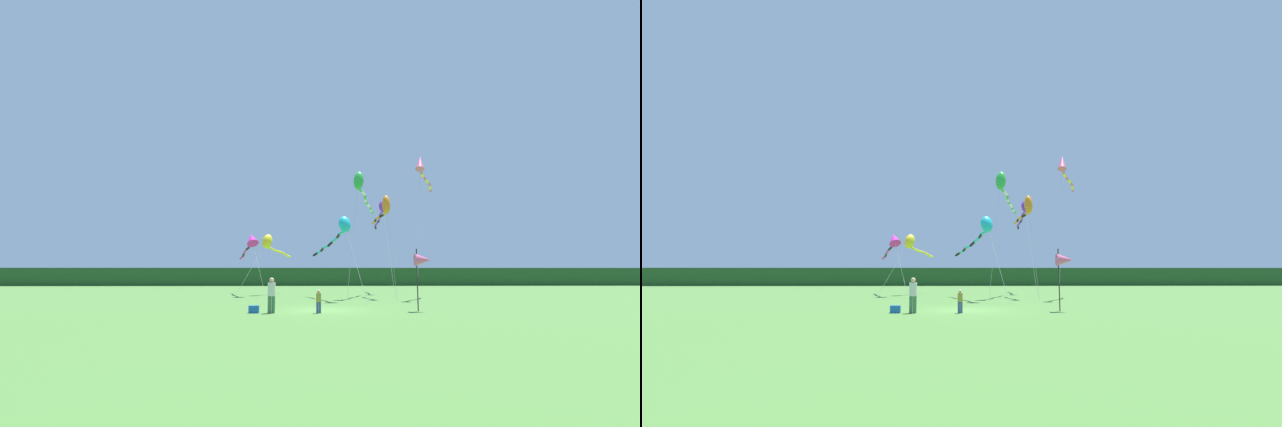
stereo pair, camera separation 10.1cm
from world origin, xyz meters
TOP-DOWN VIEW (x-y plane):
  - ground_plane at (0.00, 0.00)m, footprint 120.00×120.00m
  - distant_treeline at (0.00, 45.00)m, footprint 108.00×3.91m
  - person_adult at (-2.70, -1.75)m, footprint 0.40×0.40m
  - person_child at (-0.25, -1.78)m, footprint 0.26×0.26m
  - cooler_box at (-3.62, -1.61)m, footprint 0.53×0.35m
  - banner_flag_pole at (5.55, -0.75)m, footprint 0.90×0.70m
  - kite_magenta at (-6.10, 14.02)m, footprint 3.71×8.85m
  - kite_cyan at (1.62, 7.82)m, footprint 3.54×10.10m
  - kite_orange at (5.58, 10.58)m, footprint 1.11×5.47m
  - kite_rainbow at (8.50, 9.61)m, footprint 3.90×8.79m
  - kite_purple at (6.67, 18.48)m, footprint 0.81×10.37m
  - kite_yellow at (-4.68, 16.03)m, footprint 4.51×6.48m
  - kite_green at (3.59, 11.15)m, footprint 3.52×9.20m

SIDE VIEW (x-z plane):
  - ground_plane at x=0.00m, z-range 0.00..0.00m
  - cooler_box at x=-3.62m, z-range 0.00..0.38m
  - person_child at x=-0.25m, z-range 0.07..1.27m
  - person_adult at x=-2.70m, z-range 0.11..1.93m
  - distant_treeline at x=0.00m, z-range 0.00..2.83m
  - banner_flag_pole at x=5.55m, z-range 1.06..4.46m
  - kite_magenta at x=-6.10m, z-range 2.00..7.83m
  - kite_yellow at x=-4.68m, z-range 1.99..7.86m
  - kite_cyan at x=1.62m, z-range 2.15..8.58m
  - kite_orange at x=5.58m, z-range 3.29..11.83m
  - kite_purple at x=6.67m, z-range 3.75..13.23m
  - kite_green at x=3.59m, z-range 4.16..14.82m
  - kite_rainbow at x=8.50m, z-range 4.87..16.65m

